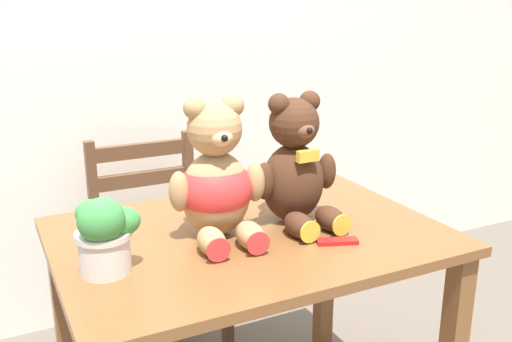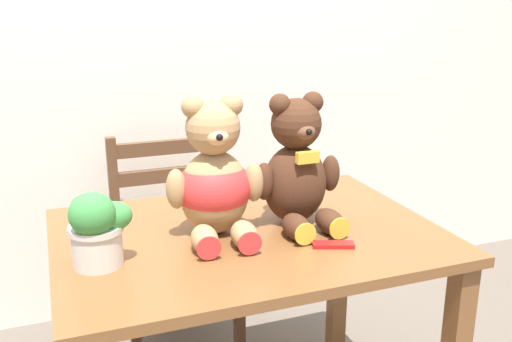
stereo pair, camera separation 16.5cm
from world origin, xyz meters
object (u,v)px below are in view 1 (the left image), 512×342
object	(u,v)px
teddy_bear_left	(217,182)
potted_plant	(105,235)
teddy_bear_right	(296,168)
wooden_chair_behind	(156,242)
chocolate_bar	(337,241)

from	to	relation	value
teddy_bear_left	potted_plant	xyz separation A→B (m)	(-0.34, -0.10, -0.06)
teddy_bear_left	teddy_bear_right	distance (m)	0.25
wooden_chair_behind	teddy_bear_right	world-z (taller)	teddy_bear_right
potted_plant	chocolate_bar	xyz separation A→B (m)	(0.61, -0.11, -0.10)
teddy_bear_left	potted_plant	size ratio (longest dim) A/B	1.97
potted_plant	chocolate_bar	size ratio (longest dim) A/B	1.80
wooden_chair_behind	chocolate_bar	xyz separation A→B (m)	(0.26, -0.92, 0.32)
teddy_bear_right	potted_plant	world-z (taller)	teddy_bear_right
teddy_bear_left	wooden_chair_behind	bearing A→B (deg)	-86.67
teddy_bear_right	teddy_bear_left	bearing A→B (deg)	-2.46
teddy_bear_right	potted_plant	bearing A→B (deg)	7.64
wooden_chair_behind	teddy_bear_left	world-z (taller)	teddy_bear_left
teddy_bear_left	chocolate_bar	distance (m)	0.37
wooden_chair_behind	teddy_bear_left	bearing A→B (deg)	88.64
wooden_chair_behind	potted_plant	bearing A→B (deg)	66.59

